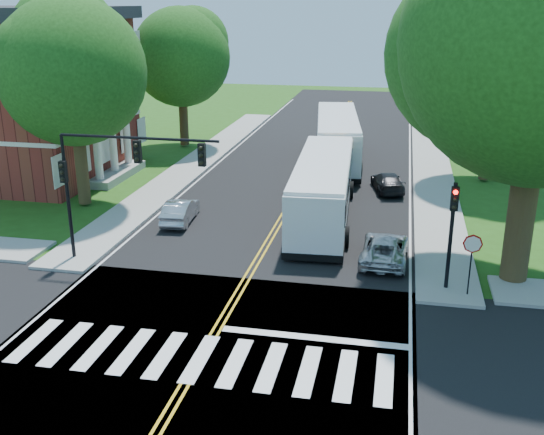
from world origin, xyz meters
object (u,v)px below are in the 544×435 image
(bus_lead, at_px, (323,188))
(suv, at_px, (385,248))
(hatchback, at_px, (180,211))
(bus_follow, at_px, (337,138))
(signal_ne, at_px, (452,222))
(dark_sedan, at_px, (388,182))
(signal_nw, at_px, (114,169))

(bus_lead, bearing_deg, suv, 120.79)
(hatchback, bearing_deg, bus_lead, -170.42)
(hatchback, xyz_separation_m, suv, (10.80, -3.24, -0.01))
(bus_lead, xyz_separation_m, bus_follow, (-0.61, 12.93, 0.06))
(signal_ne, height_order, dark_sedan, signal_ne)
(signal_ne, xyz_separation_m, hatchback, (-13.37, 5.91, -2.34))
(bus_follow, xyz_separation_m, dark_sedan, (3.87, -6.78, -1.21))
(hatchback, relative_size, dark_sedan, 0.94)
(bus_lead, height_order, suv, bus_lead)
(signal_nw, relative_size, signal_ne, 1.62)
(signal_ne, bearing_deg, bus_lead, 127.71)
(signal_ne, height_order, bus_follow, signal_ne)
(suv, bearing_deg, dark_sedan, -86.51)
(signal_ne, bearing_deg, suv, 133.88)
(bus_follow, bearing_deg, dark_sedan, 112.46)
(signal_nw, distance_m, suv, 12.38)
(suv, relative_size, dark_sedan, 1.10)
(bus_follow, bearing_deg, signal_ne, 100.53)
(bus_follow, distance_m, hatchback, 16.34)
(hatchback, bearing_deg, signal_ne, 151.04)
(dark_sedan, bearing_deg, suv, 78.90)
(suv, distance_m, dark_sedan, 11.32)
(signal_nw, xyz_separation_m, signal_ne, (14.06, 0.01, -1.41))
(signal_ne, distance_m, dark_sedan, 14.46)
(signal_nw, bearing_deg, bus_lead, 44.39)
(bus_follow, distance_m, suv, 18.59)
(bus_lead, bearing_deg, hatchback, 11.47)
(bus_lead, xyz_separation_m, dark_sedan, (3.26, 6.16, -1.16))
(bus_lead, bearing_deg, dark_sedan, -121.14)
(signal_nw, xyz_separation_m, suv, (11.49, 2.68, -3.76))
(hatchback, distance_m, dark_sedan, 13.31)
(bus_lead, relative_size, suv, 2.96)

